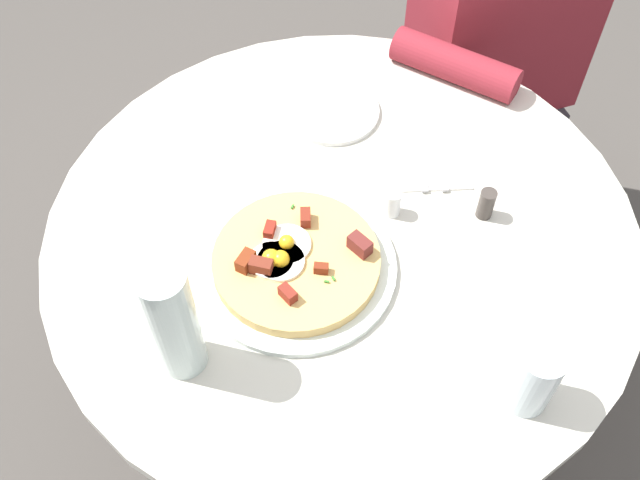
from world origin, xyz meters
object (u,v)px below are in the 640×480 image
dining_table (340,280)px  pepper_shaker (486,204)px  water_glass (534,377)px  breakfast_pizza (295,260)px  fork (418,154)px  pizza_plate (297,267)px  bread_plate (333,111)px  knife (438,153)px  person_seated (489,77)px  salt_shaker (392,202)px  water_bottle (173,321)px

dining_table → pepper_shaker: 0.32m
water_glass → breakfast_pizza: bearing=-52.8°
breakfast_pizza → fork: breakfast_pizza is taller
fork → breakfast_pizza: bearing=-44.7°
pizza_plate → water_glass: bearing=127.0°
pizza_plate → bread_plate: size_ratio=1.83×
breakfast_pizza → fork: (-0.29, -0.16, -0.02)m
bread_plate → pizza_plate: bearing=61.0°
dining_table → bread_plate: bearing=-106.2°
knife → dining_table: bearing=-50.5°
person_seated → knife: bearing=47.7°
fork → knife: same height
fork → water_glass: bearing=10.8°
pepper_shaker → dining_table: bearing=-13.2°
person_seated → salt_shaker: person_seated is taller
breakfast_pizza → water_bottle: water_bottle is taller
person_seated → pizza_plate: size_ratio=3.45×
fork → pepper_shaker: bearing=33.9°
person_seated → water_bottle: size_ratio=5.03×
fork → water_glass: water_glass is taller
fork → knife: 0.04m
breakfast_pizza → knife: 0.36m
fork → salt_shaker: (0.10, 0.10, 0.02)m
breakfast_pizza → knife: breakfast_pizza is taller
breakfast_pizza → water_bottle: (0.21, 0.10, 0.09)m
water_bottle → salt_shaker: bearing=-158.1°
person_seated → dining_table: bearing=39.7°
knife → salt_shaker: (0.13, 0.09, 0.02)m
salt_shaker → breakfast_pizza: bearing=17.3°
water_bottle → salt_shaker: 0.44m
bread_plate → knife: bearing=130.8°
dining_table → salt_shaker: salt_shaker is taller
water_glass → fork: bearing=-95.3°
person_seated → knife: 0.54m
water_bottle → pizza_plate: bearing=-154.6°
pizza_plate → water_glass: (-0.24, 0.32, 0.06)m
bread_plate → water_glass: 0.65m
fork → knife: bearing=90.0°
pizza_plate → water_bottle: 0.26m
water_glass → water_bottle: size_ratio=0.58×
fork → water_bottle: bearing=-46.1°
breakfast_pizza → pizza_plate: bearing=162.8°
dining_table → knife: (-0.22, -0.10, 0.18)m
water_glass → water_bottle: 0.51m
dining_table → pepper_shaker: size_ratio=17.49×
person_seated → fork: person_seated is taller
person_seated → fork: size_ratio=6.31×
dining_table → water_glass: 0.47m
water_bottle → salt_shaker: (-0.40, -0.16, -0.09)m
person_seated → water_bottle: 1.11m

